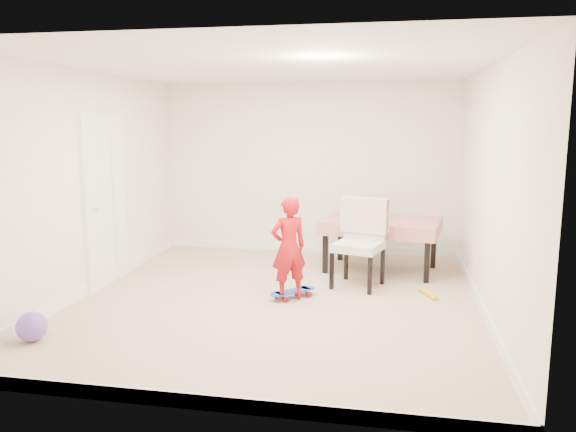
% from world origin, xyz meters
% --- Properties ---
extents(ground, '(5.00, 5.00, 0.00)m').
position_xyz_m(ground, '(0.00, 0.00, 0.00)').
color(ground, tan).
rests_on(ground, ground).
extents(ceiling, '(4.50, 5.00, 0.04)m').
position_xyz_m(ceiling, '(0.00, 0.00, 2.58)').
color(ceiling, white).
rests_on(ceiling, wall_back).
extents(wall_back, '(4.50, 0.04, 2.60)m').
position_xyz_m(wall_back, '(0.00, 2.48, 1.30)').
color(wall_back, white).
rests_on(wall_back, ground).
extents(wall_front, '(4.50, 0.04, 2.60)m').
position_xyz_m(wall_front, '(0.00, -2.48, 1.30)').
color(wall_front, white).
rests_on(wall_front, ground).
extents(wall_left, '(0.04, 5.00, 2.60)m').
position_xyz_m(wall_left, '(-2.23, 0.00, 1.30)').
color(wall_left, white).
rests_on(wall_left, ground).
extents(wall_right, '(0.04, 5.00, 2.60)m').
position_xyz_m(wall_right, '(2.23, 0.00, 1.30)').
color(wall_right, white).
rests_on(wall_right, ground).
extents(door, '(0.11, 0.94, 2.11)m').
position_xyz_m(door, '(-2.22, 0.30, 1.02)').
color(door, white).
rests_on(door, ground).
extents(baseboard_back, '(4.50, 0.02, 0.12)m').
position_xyz_m(baseboard_back, '(0.00, 2.49, 0.06)').
color(baseboard_back, white).
rests_on(baseboard_back, ground).
extents(baseboard_front, '(4.50, 0.02, 0.12)m').
position_xyz_m(baseboard_front, '(0.00, -2.49, 0.06)').
color(baseboard_front, white).
rests_on(baseboard_front, ground).
extents(baseboard_left, '(0.02, 5.00, 0.12)m').
position_xyz_m(baseboard_left, '(-2.24, 0.00, 0.06)').
color(baseboard_left, white).
rests_on(baseboard_left, ground).
extents(baseboard_right, '(0.02, 5.00, 0.12)m').
position_xyz_m(baseboard_right, '(2.24, 0.00, 0.06)').
color(baseboard_right, white).
rests_on(baseboard_right, ground).
extents(dining_table, '(1.66, 1.20, 0.71)m').
position_xyz_m(dining_table, '(1.13, 1.55, 0.35)').
color(dining_table, '#AC1809').
rests_on(dining_table, ground).
extents(dining_chair, '(0.75, 0.81, 1.08)m').
position_xyz_m(dining_chair, '(0.87, 0.73, 0.54)').
color(dining_chair, silver).
rests_on(dining_chair, ground).
extents(skateboard, '(0.57, 0.58, 0.09)m').
position_xyz_m(skateboard, '(0.17, 0.14, 0.04)').
color(skateboard, blue).
rests_on(skateboard, ground).
extents(child, '(0.51, 0.47, 1.16)m').
position_xyz_m(child, '(0.14, 0.05, 0.58)').
color(child, '#B61217').
rests_on(child, ground).
extents(balloon, '(0.28, 0.28, 0.28)m').
position_xyz_m(balloon, '(-1.99, -1.58, 0.14)').
color(balloon, '#714BB5').
rests_on(balloon, ground).
extents(foam_toy, '(0.21, 0.39, 0.06)m').
position_xyz_m(foam_toy, '(1.71, 0.51, 0.03)').
color(foam_toy, yellow).
rests_on(foam_toy, ground).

